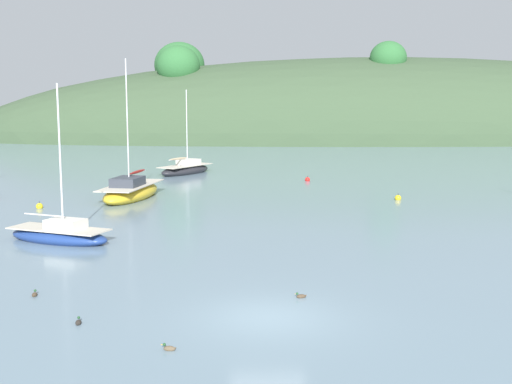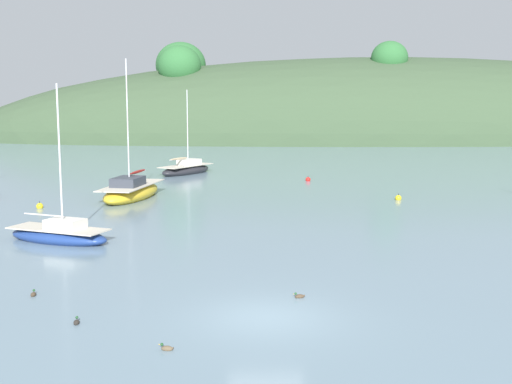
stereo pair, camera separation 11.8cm
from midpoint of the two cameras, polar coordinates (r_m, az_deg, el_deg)
name	(u,v)px [view 1 (the left image)]	position (r m, az deg, el deg)	size (l,w,h in m)	color
ground_plane	(269,317)	(20.72, 0.97, -11.13)	(400.00, 400.00, 0.00)	slate
far_shoreline_hill	(386,139)	(117.11, 11.55, 4.65)	(150.00, 36.00, 31.73)	#384C33
sailboat_yellow_far	(60,235)	(32.79, -17.24, -3.66)	(5.81, 3.87, 7.88)	navy
sailboat_navy_dinghy	(131,192)	(46.19, -11.17, 0.03)	(4.19, 8.35, 10.03)	gold
sailboat_teal_outer	(186,169)	(61.31, -6.36, 2.03)	(5.45, 6.79, 8.17)	#232328
mooring_buoy_outer	(398,198)	(45.71, 12.50, -0.53)	(0.44, 0.44, 0.54)	yellow
mooring_buoy_inner	(307,180)	(55.37, 4.56, 1.11)	(0.44, 0.44, 0.54)	red
mooring_buoy_channel	(39,206)	(43.42, -18.85, -1.23)	(0.44, 0.44, 0.54)	yellow
duck_lead	(78,322)	(20.87, -15.74, -11.14)	(0.23, 0.43, 0.24)	#2D2823
duck_trailing	(35,294)	(24.17, -19.30, -8.64)	(0.22, 0.43, 0.24)	#473828
duck_lone_right	(169,348)	(18.32, -7.95, -13.67)	(0.43, 0.24, 0.24)	brown
duck_lone_left	(301,296)	(22.70, 3.89, -9.27)	(0.42, 0.25, 0.24)	#473828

